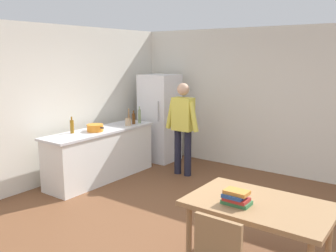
{
  "coord_description": "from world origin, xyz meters",
  "views": [
    {
      "loc": [
        2.68,
        -3.59,
        2.19
      ],
      "look_at": [
        -0.7,
        1.04,
        1.08
      ],
      "focal_mm": 39.13,
      "sensor_mm": 36.0,
      "label": 1
    }
  ],
  "objects_px": {
    "person": "(183,123)",
    "cooking_pot": "(95,128)",
    "refrigerator": "(160,118)",
    "bottle_vinegar_tall": "(139,116)",
    "bottle_beer_brown": "(134,119)",
    "bottle_oil_amber": "(72,126)",
    "dining_table": "(259,210)",
    "book_stack": "(236,198)",
    "utensil_jar": "(128,121)"
  },
  "relations": [
    {
      "from": "person",
      "to": "cooking_pot",
      "type": "relative_size",
      "value": 4.25
    },
    {
      "from": "refrigerator",
      "to": "cooking_pot",
      "type": "bearing_deg",
      "value": -92.19
    },
    {
      "from": "cooking_pot",
      "to": "person",
      "type": "bearing_deg",
      "value": 49.59
    },
    {
      "from": "bottle_vinegar_tall",
      "to": "bottle_beer_brown",
      "type": "distance_m",
      "value": 0.15
    },
    {
      "from": "refrigerator",
      "to": "person",
      "type": "relative_size",
      "value": 1.06
    },
    {
      "from": "cooking_pot",
      "to": "bottle_oil_amber",
      "type": "bearing_deg",
      "value": -120.61
    },
    {
      "from": "refrigerator",
      "to": "dining_table",
      "type": "xyz_separation_m",
      "value": [
        3.3,
        -2.7,
        -0.23
      ]
    },
    {
      "from": "cooking_pot",
      "to": "bottle_oil_amber",
      "type": "height_order",
      "value": "bottle_oil_amber"
    },
    {
      "from": "book_stack",
      "to": "bottle_beer_brown",
      "type": "bearing_deg",
      "value": 146.86
    },
    {
      "from": "utensil_jar",
      "to": "bottle_oil_amber",
      "type": "height_order",
      "value": "utensil_jar"
    },
    {
      "from": "cooking_pot",
      "to": "book_stack",
      "type": "height_order",
      "value": "cooking_pot"
    },
    {
      "from": "refrigerator",
      "to": "utensil_jar",
      "type": "bearing_deg",
      "value": -87.65
    },
    {
      "from": "utensil_jar",
      "to": "bottle_beer_brown",
      "type": "xyz_separation_m",
      "value": [
        -0.02,
        0.18,
        0.03
      ]
    },
    {
      "from": "person",
      "to": "utensil_jar",
      "type": "relative_size",
      "value": 5.31
    },
    {
      "from": "person",
      "to": "dining_table",
      "type": "height_order",
      "value": "person"
    },
    {
      "from": "dining_table",
      "to": "bottle_oil_amber",
      "type": "relative_size",
      "value": 5.0
    },
    {
      "from": "person",
      "to": "dining_table",
      "type": "bearing_deg",
      "value": -42.41
    },
    {
      "from": "person",
      "to": "refrigerator",
      "type": "bearing_deg",
      "value": 149.77
    },
    {
      "from": "person",
      "to": "bottle_vinegar_tall",
      "type": "relative_size",
      "value": 5.31
    },
    {
      "from": "utensil_jar",
      "to": "bottle_vinegar_tall",
      "type": "bearing_deg",
      "value": 90.0
    },
    {
      "from": "person",
      "to": "dining_table",
      "type": "distance_m",
      "value": 3.2
    },
    {
      "from": "person",
      "to": "bottle_beer_brown",
      "type": "bearing_deg",
      "value": -162.45
    },
    {
      "from": "cooking_pot",
      "to": "bottle_vinegar_tall",
      "type": "height_order",
      "value": "bottle_vinegar_tall"
    },
    {
      "from": "bottle_vinegar_tall",
      "to": "bottle_beer_brown",
      "type": "relative_size",
      "value": 1.23
    },
    {
      "from": "person",
      "to": "bottle_vinegar_tall",
      "type": "xyz_separation_m",
      "value": [
        -0.91,
        -0.15,
        0.06
      ]
    },
    {
      "from": "utensil_jar",
      "to": "bottle_oil_amber",
      "type": "relative_size",
      "value": 1.14
    },
    {
      "from": "cooking_pot",
      "to": "utensil_jar",
      "type": "height_order",
      "value": "utensil_jar"
    },
    {
      "from": "bottle_vinegar_tall",
      "to": "bottle_oil_amber",
      "type": "bearing_deg",
      "value": -102.5
    },
    {
      "from": "bottle_beer_brown",
      "to": "refrigerator",
      "type": "bearing_deg",
      "value": 91.46
    },
    {
      "from": "bottle_oil_amber",
      "to": "bottle_beer_brown",
      "type": "xyz_separation_m",
      "value": [
        0.29,
        1.23,
        -0.01
      ]
    },
    {
      "from": "dining_table",
      "to": "bottle_vinegar_tall",
      "type": "bearing_deg",
      "value": 148.47
    },
    {
      "from": "bottle_oil_amber",
      "to": "book_stack",
      "type": "bearing_deg",
      "value": -13.18
    },
    {
      "from": "utensil_jar",
      "to": "cooking_pot",
      "type": "bearing_deg",
      "value": -98.55
    },
    {
      "from": "dining_table",
      "to": "bottle_vinegar_tall",
      "type": "distance_m",
      "value": 3.84
    },
    {
      "from": "refrigerator",
      "to": "book_stack",
      "type": "relative_size",
      "value": 6.56
    },
    {
      "from": "person",
      "to": "book_stack",
      "type": "height_order",
      "value": "person"
    },
    {
      "from": "refrigerator",
      "to": "cooking_pot",
      "type": "distance_m",
      "value": 1.75
    },
    {
      "from": "bottle_vinegar_tall",
      "to": "bottle_beer_brown",
      "type": "height_order",
      "value": "bottle_vinegar_tall"
    },
    {
      "from": "utensil_jar",
      "to": "bottle_vinegar_tall",
      "type": "distance_m",
      "value": 0.33
    },
    {
      "from": "utensil_jar",
      "to": "book_stack",
      "type": "bearing_deg",
      "value": -30.96
    },
    {
      "from": "bottle_vinegar_tall",
      "to": "book_stack",
      "type": "distance_m",
      "value": 3.78
    },
    {
      "from": "person",
      "to": "bottle_beer_brown",
      "type": "distance_m",
      "value": 0.97
    },
    {
      "from": "cooking_pot",
      "to": "utensil_jar",
      "type": "bearing_deg",
      "value": 81.45
    },
    {
      "from": "dining_table",
      "to": "utensil_jar",
      "type": "bearing_deg",
      "value": 152.78
    },
    {
      "from": "utensil_jar",
      "to": "bottle_oil_amber",
      "type": "bearing_deg",
      "value": -106.14
    },
    {
      "from": "refrigerator",
      "to": "utensil_jar",
      "type": "relative_size",
      "value": 5.62
    },
    {
      "from": "person",
      "to": "bottle_beer_brown",
      "type": "relative_size",
      "value": 6.54
    },
    {
      "from": "bottle_beer_brown",
      "to": "dining_table",
      "type": "bearing_deg",
      "value": -29.47
    },
    {
      "from": "refrigerator",
      "to": "bottle_oil_amber",
      "type": "bearing_deg",
      "value": -97.23
    },
    {
      "from": "refrigerator",
      "to": "book_stack",
      "type": "bearing_deg",
      "value": -42.58
    }
  ]
}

